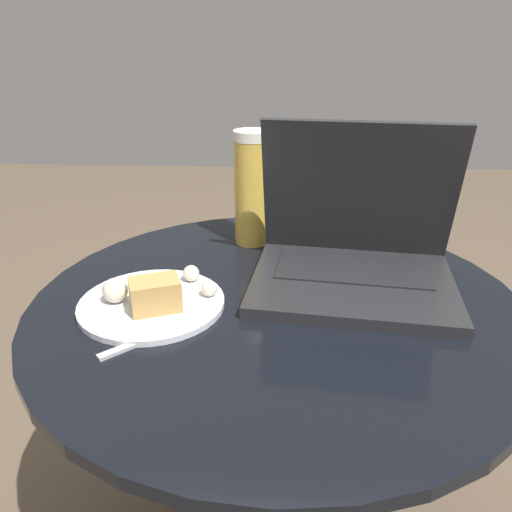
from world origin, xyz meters
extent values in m
cylinder|color=black|center=(0.00, 0.00, 0.27)|extent=(0.07, 0.07, 0.51)
cylinder|color=black|center=(0.00, 0.00, 0.53)|extent=(0.75, 0.75, 0.02)
cube|color=#232326|center=(0.12, 0.04, 0.55)|extent=(0.35, 0.28, 0.02)
cube|color=black|center=(0.12, 0.07, 0.56)|extent=(0.26, 0.15, 0.00)
cube|color=#232326|center=(0.13, 0.12, 0.68)|extent=(0.32, 0.11, 0.24)
cube|color=silver|center=(0.13, 0.12, 0.68)|extent=(0.30, 0.10, 0.21)
cylinder|color=gold|center=(-0.05, 0.23, 0.64)|extent=(0.07, 0.07, 0.20)
cylinder|color=white|center=(-0.05, 0.23, 0.75)|extent=(0.07, 0.07, 0.02)
cylinder|color=silver|center=(-0.19, -0.03, 0.55)|extent=(0.22, 0.22, 0.01)
cube|color=tan|center=(-0.17, -0.06, 0.57)|extent=(0.08, 0.07, 0.05)
sphere|color=beige|center=(-0.14, 0.03, 0.56)|extent=(0.03, 0.03, 0.03)
sphere|color=beige|center=(-0.10, -0.01, 0.56)|extent=(0.02, 0.02, 0.02)
sphere|color=beige|center=(-0.21, -0.01, 0.56)|extent=(0.03, 0.03, 0.03)
sphere|color=beige|center=(-0.24, -0.04, 0.57)|extent=(0.04, 0.04, 0.04)
cube|color=#B2B2B7|center=(-0.18, -0.13, 0.54)|extent=(0.10, 0.09, 0.00)
cube|color=#B2B2B7|center=(-0.11, -0.07, 0.54)|extent=(0.06, 0.05, 0.00)
camera|label=1|loc=(0.00, -0.68, 0.92)|focal=35.00mm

